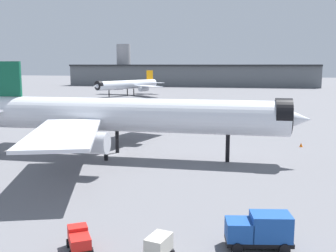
# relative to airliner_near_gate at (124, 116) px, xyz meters

# --- Properties ---
(ground) EXTENTS (900.00, 900.00, 0.00)m
(ground) POSITION_rel_airliner_near_gate_xyz_m (-3.28, 1.49, -7.01)
(ground) COLOR slate
(airliner_near_gate) EXTENTS (59.05, 53.87, 15.92)m
(airliner_near_gate) POSITION_rel_airliner_near_gate_xyz_m (0.00, 0.00, 0.00)
(airliner_near_gate) COLOR silver
(airliner_near_gate) RESTS_ON ground
(airliner_far_taxiway) EXTENTS (37.75, 42.11, 12.41)m
(airliner_far_taxiway) POSITION_rel_airliner_near_gate_xyz_m (-45.57, 126.41, -1.54)
(airliner_far_taxiway) COLOR silver
(airliner_far_taxiway) RESTS_ON ground
(terminal_building) EXTENTS (178.12, 40.63, 30.58)m
(terminal_building) POSITION_rel_airliner_near_gate_xyz_m (-35.24, 226.45, 1.09)
(terminal_building) COLOR slate
(terminal_building) RESTS_ON ground
(service_truck_front) EXTENTS (5.87, 3.56, 3.00)m
(service_truck_front) POSITION_rel_airliner_near_gate_xyz_m (22.92, -28.66, -5.42)
(service_truck_front) COLOR black
(service_truck_front) RESTS_ON ground
(baggage_tug_wing) EXTENTS (3.21, 3.55, 1.85)m
(baggage_tug_wing) POSITION_rel_airliner_near_gate_xyz_m (8.41, -32.97, -6.04)
(baggage_tug_wing) COLOR black
(baggage_tug_wing) RESTS_ON ground
(baggage_cart_trailing) EXTENTS (2.28, 2.64, 1.82)m
(baggage_cart_trailing) POSITION_rel_airliner_near_gate_xyz_m (15.14, -32.43, -6.04)
(baggage_cart_trailing) COLOR black
(baggage_cart_trailing) RESTS_ON ground
(traffic_cone_near_nose) EXTENTS (0.63, 0.63, 0.79)m
(traffic_cone_near_nose) POSITION_rel_airliner_near_gate_xyz_m (29.35, 16.05, -6.61)
(traffic_cone_near_nose) COLOR #F2600C
(traffic_cone_near_nose) RESTS_ON ground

